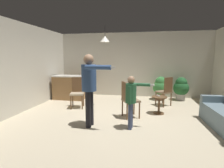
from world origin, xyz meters
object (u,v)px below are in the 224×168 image
Objects in this scene: potted_plant_by_wall at (161,87)px; kitchen_counter at (69,87)px; spare_remote_on_table at (158,96)px; dining_chair_centre_back at (77,91)px; side_table_by_couch at (159,103)px; potted_plant_corner at (181,88)px; person_adult at (90,82)px; dining_chair_by_counter at (128,98)px; dining_chair_near_wall at (165,90)px; person_child at (131,97)px.

kitchen_counter is at bearing -171.42° from potted_plant_by_wall.
dining_chair_centre_back is at bearing 175.60° from spare_remote_on_table.
kitchen_counter is 2.42× the size of side_table_by_couch.
potted_plant_corner reaches higher than side_table_by_couch.
dining_chair_centre_back is (-0.91, 1.51, -0.52)m from person_adult.
dining_chair_centre_back is at bearing -139.17° from dining_chair_by_counter.
side_table_by_couch is at bearing -149.24° from dining_chair_near_wall.
person_adult is 1.72× the size of dining_chair_near_wall.
person_adult reaches higher than kitchen_counter.
person_adult is at bearing -57.00° from kitchen_counter.
potted_plant_by_wall is (1.07, 2.32, -0.04)m from dining_chair_by_counter.
kitchen_counter reaches higher than potted_plant_corner.
potted_plant_by_wall reaches higher than side_table_by_couch.
dining_chair_by_counter is 1.00× the size of dining_chair_near_wall.
dining_chair_by_counter is at bearing 144.47° from dining_chair_centre_back.
side_table_by_couch is at bearing -117.26° from potted_plant_corner.
side_table_by_couch is 0.58× the size of potted_plant_corner.
person_child is at bearing -106.94° from potted_plant_by_wall.
dining_chair_centre_back reaches higher than side_table_by_couch.
person_adult is 1.72× the size of dining_chair_by_counter.
spare_remote_on_table is at bearing -97.40° from potted_plant_by_wall.
dining_chair_near_wall and dining_chair_centre_back have the same top height.
dining_chair_by_counter is at bearing -163.49° from person_child.
side_table_by_couch is 0.52× the size of dining_chair_near_wall.
dining_chair_near_wall is 2.98m from dining_chair_centre_back.
person_adult is 3.00m from dining_chair_near_wall.
side_table_by_couch is 1.85m from potted_plant_by_wall.
kitchen_counter is 1.26× the size of dining_chair_centre_back.
dining_chair_centre_back is (-2.90, -0.68, 0.00)m from dining_chair_near_wall.
dining_chair_near_wall is 1.09× the size of potted_plant_by_wall.
dining_chair_by_counter is at bearing -148.48° from spare_remote_on_table.
dining_chair_near_wall is (3.66, -0.38, 0.07)m from kitchen_counter.
person_child reaches higher than kitchen_counter.
person_adult is at bearing -142.13° from spare_remote_on_table.
dining_chair_near_wall is at bearing -5.98° from kitchen_counter.
dining_chair_centre_back is at bearing 175.08° from side_table_by_couch.
person_adult reaches higher than spare_remote_on_table.
dining_chair_centre_back is at bearing -54.65° from kitchen_counter.
potted_plant_by_wall reaches higher than spare_remote_on_table.
person_adult reaches higher than side_table_by_couch.
person_adult is (1.67, -2.57, 0.59)m from kitchen_counter.
side_table_by_couch is 0.42× the size of person_child.
side_table_by_couch is 0.30× the size of person_adult.
person_adult reaches higher than dining_chair_centre_back.
person_adult is at bearing -81.32° from person_child.
dining_chair_by_counter reaches higher than spare_remote_on_table.
dining_chair_centre_back is 7.69× the size of spare_remote_on_table.
kitchen_counter is 1.26× the size of dining_chair_by_counter.
potted_plant_by_wall is at bearing 8.58° from kitchen_counter.
kitchen_counter is 3.58m from spare_remote_on_table.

